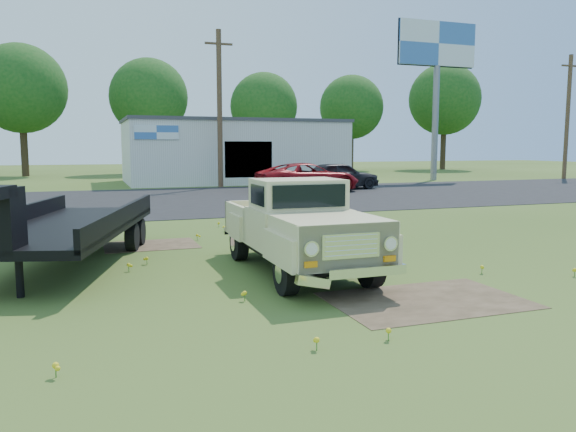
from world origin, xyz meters
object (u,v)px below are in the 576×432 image
object	(u,v)px
billboard	(437,58)
red_pickup	(308,178)
flatbed_trailer	(68,220)
dark_sedan	(339,176)
vintage_pickup_truck	(298,226)

from	to	relation	value
billboard	red_pickup	xyz separation A→B (m)	(-12.41, -6.85, -7.78)
flatbed_trailer	dark_sedan	world-z (taller)	flatbed_trailer
billboard	vintage_pickup_truck	xyz separation A→B (m)	(-19.68, -24.48, -7.64)
flatbed_trailer	dark_sedan	xyz separation A→B (m)	(13.77, 16.62, -0.15)
red_pickup	billboard	bearing A→B (deg)	-62.30
dark_sedan	vintage_pickup_truck	bearing A→B (deg)	150.91
billboard	vintage_pickup_truck	world-z (taller)	billboard
billboard	vintage_pickup_truck	size ratio (longest dim) A/B	2.24
vintage_pickup_truck	red_pickup	size ratio (longest dim) A/B	0.91
dark_sedan	flatbed_trailer	bearing A→B (deg)	138.41
flatbed_trailer	vintage_pickup_truck	bearing A→B (deg)	-12.73
vintage_pickup_truck	flatbed_trailer	size ratio (longest dim) A/B	0.74
billboard	flatbed_trailer	world-z (taller)	billboard
red_pickup	dark_sedan	distance (m)	2.69
vintage_pickup_truck	flatbed_trailer	world-z (taller)	flatbed_trailer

